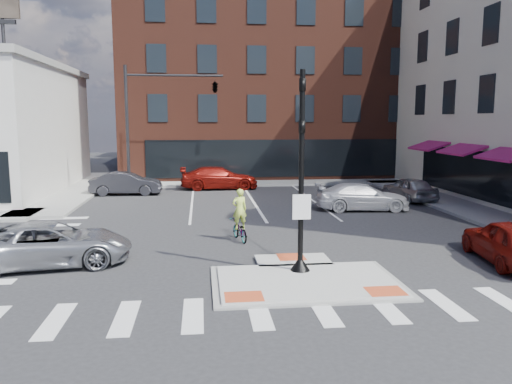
{
  "coord_description": "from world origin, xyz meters",
  "views": [
    {
      "loc": [
        -2.95,
        -14.05,
        4.66
      ],
      "look_at": [
        -0.93,
        4.19,
        2.0
      ],
      "focal_mm": 35.0,
      "sensor_mm": 36.0,
      "label": 1
    }
  ],
  "objects": [
    {
      "name": "ground",
      "position": [
        0.0,
        0.0,
        0.0
      ],
      "size": [
        120.0,
        120.0,
        0.0
      ],
      "primitive_type": "plane",
      "color": "#28282B",
      "rests_on": "ground"
    },
    {
      "name": "silver_suv",
      "position": [
        -7.81,
        2.2,
        0.7
      ],
      "size": [
        5.37,
        3.09,
        1.41
      ],
      "primitive_type": "imported",
      "rotation": [
        0.0,
        0.0,
        1.73
      ],
      "color": "#A1A2A7",
      "rests_on": "ground"
    },
    {
      "name": "bg_car_silver",
      "position": [
        9.06,
        13.47,
        0.69
      ],
      "size": [
        2.18,
        4.26,
        1.39
      ],
      "primitive_type": "imported",
      "rotation": [
        0.0,
        0.0,
        3.28
      ],
      "color": "#ADB0B4",
      "rests_on": "ground"
    },
    {
      "name": "red_sedan",
      "position": [
        7.0,
        0.76,
        0.74
      ],
      "size": [
        2.28,
        4.52,
        1.48
      ],
      "primitive_type": "imported",
      "rotation": [
        0.0,
        0.0,
        3.01
      ],
      "color": "maroon",
      "rests_on": "ground"
    },
    {
      "name": "building_far_left",
      "position": [
        -4.0,
        52.0,
        5.0
      ],
      "size": [
        10.0,
        12.0,
        10.0
      ],
      "primitive_type": "cube",
      "color": "slate",
      "rests_on": "ground"
    },
    {
      "name": "bg_car_red",
      "position": [
        -1.75,
        19.61,
        0.76
      ],
      "size": [
        5.25,
        2.22,
        1.51
      ],
      "primitive_type": "imported",
      "rotation": [
        0.0,
        0.0,
        1.59
      ],
      "color": "maroon",
      "rests_on": "ground"
    },
    {
      "name": "white_pickup",
      "position": [
        5.37,
        10.79,
        0.69
      ],
      "size": [
        4.94,
        2.35,
        1.39
      ],
      "primitive_type": "imported",
      "rotation": [
        0.0,
        0.0,
        1.48
      ],
      "color": "white",
      "rests_on": "ground"
    },
    {
      "name": "sidewalk_e",
      "position": [
        10.8,
        10.0,
        0.07
      ],
      "size": [
        3.0,
        24.0,
        0.15
      ],
      "primitive_type": "cube",
      "color": "gray",
      "rests_on": "ground"
    },
    {
      "name": "building_far_right",
      "position": [
        9.0,
        54.0,
        6.0
      ],
      "size": [
        12.0,
        12.0,
        12.0
      ],
      "primitive_type": "cube",
      "color": "brown",
      "rests_on": "ground"
    },
    {
      "name": "cyclist",
      "position": [
        -1.5,
        4.86,
        0.69
      ],
      "size": [
        0.9,
        1.67,
        2.04
      ],
      "rotation": [
        0.0,
        0.0,
        3.37
      ],
      "color": "#3F3F44",
      "rests_on": "ground"
    },
    {
      "name": "building_n",
      "position": [
        3.0,
        31.99,
        7.8
      ],
      "size": [
        24.4,
        18.4,
        15.5
      ],
      "color": "#4B2217",
      "rests_on": "ground"
    },
    {
      "name": "refuge_island",
      "position": [
        0.0,
        -0.26,
        0.05
      ],
      "size": [
        5.4,
        4.65,
        0.13
      ],
      "color": "gray",
      "rests_on": "ground"
    },
    {
      "name": "bg_car_dark",
      "position": [
        -7.64,
        17.63,
        0.72
      ],
      "size": [
        4.39,
        1.61,
        1.44
      ],
      "primitive_type": "imported",
      "rotation": [
        0.0,
        0.0,
        1.55
      ],
      "color": "#28282E",
      "rests_on": "ground"
    },
    {
      "name": "signal_pole",
      "position": [
        0.0,
        0.4,
        2.36
      ],
      "size": [
        0.6,
        0.6,
        5.98
      ],
      "color": "black",
      "rests_on": "refuge_island"
    },
    {
      "name": "sidewalk_n",
      "position": [
        3.0,
        22.0,
        0.07
      ],
      "size": [
        26.0,
        3.0,
        0.15
      ],
      "primitive_type": "cube",
      "color": "gray",
      "rests_on": "ground"
    },
    {
      "name": "mast_arm_signal",
      "position": [
        -3.47,
        18.0,
        6.21
      ],
      "size": [
        6.1,
        2.24,
        8.0
      ],
      "color": "black",
      "rests_on": "ground"
    }
  ]
}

